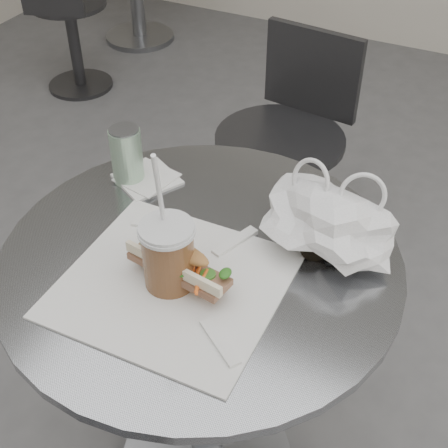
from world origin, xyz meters
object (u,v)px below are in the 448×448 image
at_px(cafe_table, 203,348).
at_px(sunglasses, 333,250).
at_px(banh_mi, 180,265).
at_px(chair_far, 284,169).
at_px(bg_chair, 69,32).
at_px(iced_coffee, 168,255).
at_px(drink_can, 127,155).

relative_size(cafe_table, sunglasses, 6.37).
distance_m(cafe_table, banh_mi, 0.33).
bearing_deg(banh_mi, chair_far, 108.20).
height_order(cafe_table, sunglasses, sunglasses).
bearing_deg(sunglasses, cafe_table, -176.76).
bearing_deg(bg_chair, chair_far, -43.88).
bearing_deg(banh_mi, bg_chair, 142.64).
xyz_separation_m(cafe_table, iced_coffee, (-0.01, -0.09, 0.34)).
bearing_deg(drink_can, chair_far, 82.47).
bearing_deg(chair_far, drink_can, 89.09).
height_order(cafe_table, bg_chair, cafe_table).
distance_m(cafe_table, sunglasses, 0.38).
distance_m(bg_chair, drink_can, 1.95).
relative_size(banh_mi, iced_coffee, 0.87).
bearing_deg(drink_can, iced_coffee, -44.33).
bearing_deg(chair_far, iced_coffee, 105.22).
distance_m(cafe_table, bg_chair, 2.18).
bearing_deg(iced_coffee, banh_mi, 35.53).
relative_size(bg_chair, drink_can, 5.41).
relative_size(chair_far, iced_coffee, 2.72).
bearing_deg(drink_can, bg_chair, 133.18).
distance_m(banh_mi, sunglasses, 0.29).
height_order(cafe_table, drink_can, drink_can).
xyz_separation_m(chair_far, bg_chair, (-1.39, 0.66, -0.04)).
bearing_deg(iced_coffee, bg_chair, 133.56).
height_order(bg_chair, drink_can, drink_can).
relative_size(cafe_table, chair_far, 0.98).
xyz_separation_m(cafe_table, bg_chair, (-1.55, 1.52, -0.15)).
bearing_deg(bg_chair, iced_coffee, -64.85).
relative_size(chair_far, drink_can, 6.07).
height_order(bg_chair, iced_coffee, iced_coffee).
xyz_separation_m(banh_mi, sunglasses, (0.22, 0.18, -0.02)).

